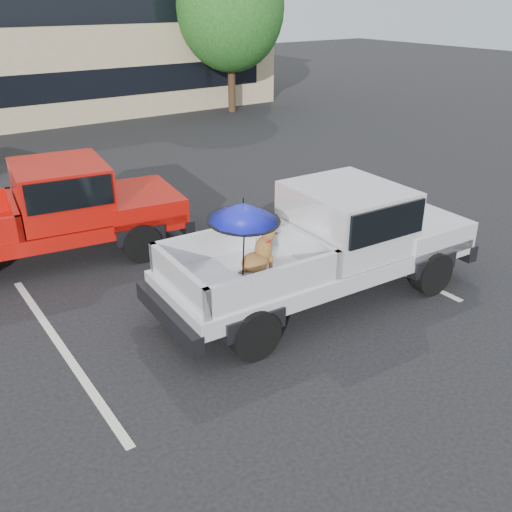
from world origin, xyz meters
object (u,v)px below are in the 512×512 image
object	(u,v)px
tree_right	(230,7)
silver_pickup	(334,237)
red_pickup	(55,208)
tree_back	(89,0)

from	to	relation	value
tree_right	silver_pickup	distance (m)	17.10
silver_pickup	red_pickup	distance (m)	5.36
silver_pickup	tree_right	bearing A→B (deg)	65.72
tree_right	red_pickup	size ratio (longest dim) A/B	1.15
tree_back	red_pickup	bearing A→B (deg)	-112.94
tree_right	silver_pickup	bearing A→B (deg)	-116.89
tree_right	red_pickup	distance (m)	15.73
red_pickup	silver_pickup	bearing A→B (deg)	-43.27
silver_pickup	tree_back	bearing A→B (deg)	81.30
tree_back	red_pickup	size ratio (longest dim) A/B	1.21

